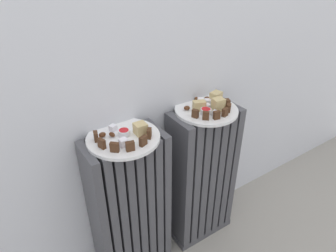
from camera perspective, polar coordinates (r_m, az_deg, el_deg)
radiator_left at (r=1.26m, az=-7.20°, el=-15.48°), size 0.30×0.16×0.67m
radiator_right at (r=1.40m, az=6.31°, el=-9.52°), size 0.30×0.16×0.67m
plate_left at (r=1.03m, az=-8.44°, el=-2.20°), size 0.25×0.25×0.01m
plate_right at (r=1.20m, az=7.24°, el=3.03°), size 0.25×0.25×0.01m
dark_cake_slice_left_0 at (r=1.02m, az=-13.48°, el=-1.93°), size 0.02×0.03×0.03m
dark_cake_slice_left_1 at (r=0.98m, az=-12.45°, el=-3.25°), size 0.02×0.03×0.03m
dark_cake_slice_left_2 at (r=0.95m, az=-10.10°, el=-3.98°), size 0.03×0.03×0.03m
dark_cake_slice_left_3 at (r=0.95m, az=-7.17°, el=-3.83°), size 0.03×0.02×0.03m
dark_cake_slice_left_4 at (r=0.97m, az=-4.73°, el=-2.84°), size 0.03×0.02×0.03m
dark_cake_slice_left_5 at (r=1.01m, az=-3.58°, el=-1.39°), size 0.03×0.03×0.03m
marble_cake_slice_left_0 at (r=1.03m, az=-5.24°, el=-0.49°), size 0.04×0.04×0.04m
turkish_delight_left_0 at (r=0.98m, az=-8.43°, el=-3.12°), size 0.03×0.03×0.03m
turkish_delight_left_1 at (r=1.06m, az=-10.36°, el=-0.40°), size 0.03×0.03×0.02m
medjool_date_left_0 at (r=1.03m, az=-10.55°, el=-1.61°), size 0.02×0.03×0.02m
medjool_date_left_1 at (r=1.04m, az=-12.33°, el=-1.62°), size 0.03×0.02×0.02m
jam_bowl_left at (r=1.03m, az=-8.33°, el=-1.20°), size 0.04×0.04×0.02m
dark_cake_slice_right_0 at (r=1.13m, az=5.18°, el=2.35°), size 0.02×0.03×0.03m
dark_cake_slice_right_1 at (r=1.12m, az=7.17°, el=1.97°), size 0.03×0.03×0.03m
dark_cake_slice_right_2 at (r=1.13m, az=9.20°, el=2.05°), size 0.03×0.02×0.03m
dark_cake_slice_right_3 at (r=1.15m, az=10.73°, el=2.58°), size 0.03×0.02×0.03m
dark_cake_slice_right_4 at (r=1.19m, az=11.42°, el=3.38°), size 0.03×0.03×0.03m
dark_cake_slice_right_5 at (r=1.22m, az=11.18°, el=4.27°), size 0.02×0.03×0.03m
marble_cake_slice_right_0 at (r=1.24m, az=9.04°, el=5.32°), size 0.05×0.05×0.05m
marble_cake_slice_right_1 at (r=1.18m, az=5.93°, el=3.88°), size 0.06×0.05×0.04m
marble_cake_slice_right_2 at (r=1.18m, az=9.47°, el=4.00°), size 0.05×0.04×0.05m
turkish_delight_right_0 at (r=1.15m, az=8.95°, el=2.42°), size 0.02×0.02×0.02m
turkish_delight_right_1 at (r=1.24m, az=6.19°, el=4.81°), size 0.03×0.03×0.02m
turkish_delight_right_2 at (r=1.20m, az=7.46°, el=3.66°), size 0.02×0.02×0.02m
turkish_delight_right_3 at (r=1.23m, az=7.56°, el=4.53°), size 0.03×0.03×0.02m
medjool_date_right_0 at (r=1.27m, az=7.41°, el=5.19°), size 0.03×0.03×0.02m
medjool_date_right_1 at (r=1.18m, az=3.59°, el=3.42°), size 0.03×0.03×0.02m
medjool_date_right_2 at (r=1.26m, az=5.47°, el=5.13°), size 0.02×0.02×0.02m
jam_bowl_right at (r=1.16m, az=7.18°, el=2.81°), size 0.04×0.04×0.02m
fork at (r=1.22m, az=6.41°, el=3.83°), size 0.06×0.08×0.00m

